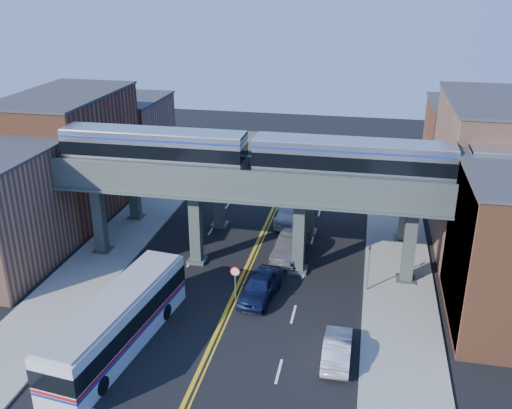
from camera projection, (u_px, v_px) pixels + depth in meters
ground at (220, 323)px, 37.01m from camera, size 120.00×120.00×0.00m
sidewalk_west at (119, 241)px, 48.17m from camera, size 5.00×70.00×0.16m
sidewalk_east at (398, 267)px, 43.94m from camera, size 5.00×70.00×0.16m
building_west_b at (70, 155)px, 52.87m from camera, size 8.00×14.00×11.00m
building_west_c at (128, 134)px, 65.24m from camera, size 8.00×10.00×8.00m
building_east_b at (492, 175)px, 45.88m from camera, size 8.00×14.00×12.00m
building_east_c at (467, 148)px, 58.25m from camera, size 8.00×10.00×9.00m
mural_panel at (456, 251)px, 36.18m from camera, size 0.10×9.50×9.50m
elevated_viaduct_near at (246, 188)px, 41.84m from camera, size 52.00×3.60×7.40m
elevated_viaduct_far at (264, 160)px, 48.19m from camera, size 52.00×3.60×7.40m
transit_train at (352, 160)px, 39.46m from camera, size 42.83×2.68×3.12m
stop_sign at (235, 278)px, 39.02m from camera, size 0.76×0.09×2.63m
traffic_signal at (369, 263)px, 39.90m from camera, size 0.15×0.18×4.10m
transit_bus at (118, 323)px, 34.15m from camera, size 4.32×12.93×3.27m
car_lane_a at (260, 286)px, 39.66m from camera, size 2.71×5.41×1.77m
car_lane_b at (290, 246)px, 45.37m from camera, size 2.63×5.79×1.84m
car_lane_c at (295, 205)px, 54.18m from camera, size 2.90×5.31×1.41m
car_lane_d at (292, 211)px, 52.16m from camera, size 2.65×6.35×1.83m
car_parked_curb at (337, 348)px, 33.31m from camera, size 1.60×4.59×1.51m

